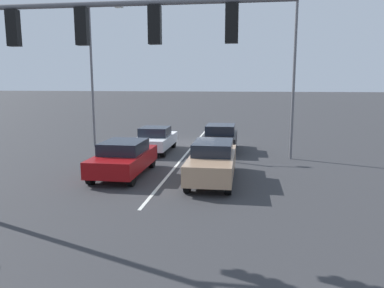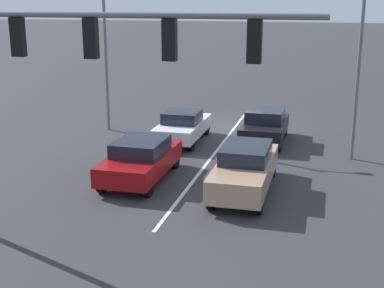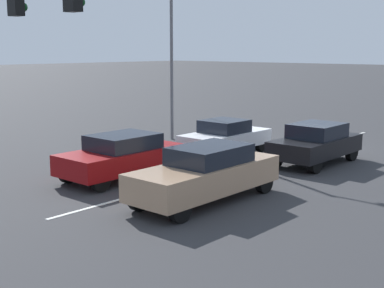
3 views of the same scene
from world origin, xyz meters
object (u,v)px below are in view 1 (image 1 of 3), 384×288
(car_black_leftlane_second, at_px, (220,137))
(car_maroon_midlane_front, at_px, (124,158))
(car_tan_leftlane_front, at_px, (213,161))
(street_lamp_right_shoulder, at_px, (95,66))
(traffic_signal_gantry, at_px, (62,49))
(street_lamp_left_shoulder, at_px, (290,63))
(car_white_midlane_second, at_px, (155,139))

(car_black_leftlane_second, bearing_deg, car_maroon_midlane_front, 59.66)
(car_tan_leftlane_front, relative_size, street_lamp_right_shoulder, 0.57)
(car_tan_leftlane_front, xyz_separation_m, traffic_signal_gantry, (3.61, 4.88, 3.95))
(street_lamp_right_shoulder, xyz_separation_m, street_lamp_left_shoulder, (-10.94, 2.14, -0.04))
(car_black_leftlane_second, relative_size, traffic_signal_gantry, 0.42)
(car_maroon_midlane_front, relative_size, traffic_signal_gantry, 0.45)
(street_lamp_right_shoulder, bearing_deg, car_maroon_midlane_front, 120.10)
(car_white_midlane_second, bearing_deg, street_lamp_left_shoulder, 172.56)
(car_black_leftlane_second, bearing_deg, traffic_signal_gantry, 72.90)
(street_lamp_right_shoulder, distance_m, street_lamp_left_shoulder, 11.15)
(traffic_signal_gantry, bearing_deg, car_black_leftlane_second, -107.10)
(car_tan_leftlane_front, height_order, car_black_leftlane_second, car_tan_leftlane_front)
(traffic_signal_gantry, height_order, street_lamp_right_shoulder, street_lamp_right_shoulder)
(street_lamp_right_shoulder, bearing_deg, car_black_leftlane_second, 176.78)
(car_black_leftlane_second, bearing_deg, car_tan_leftlane_front, 91.22)
(traffic_signal_gantry, distance_m, street_lamp_right_shoulder, 12.37)
(car_black_leftlane_second, bearing_deg, street_lamp_right_shoulder, -3.22)
(car_tan_leftlane_front, bearing_deg, street_lamp_right_shoulder, -42.09)
(car_tan_leftlane_front, relative_size, car_black_leftlane_second, 1.19)
(car_white_midlane_second, height_order, street_lamp_right_shoulder, street_lamp_right_shoulder)
(car_maroon_midlane_front, relative_size, car_white_midlane_second, 1.06)
(street_lamp_left_shoulder, bearing_deg, car_tan_leftlane_front, 54.43)
(car_maroon_midlane_front, distance_m, car_white_midlane_second, 5.38)
(car_white_midlane_second, distance_m, street_lamp_right_shoulder, 5.77)
(car_maroon_midlane_front, distance_m, car_black_leftlane_second, 7.16)
(car_maroon_midlane_front, xyz_separation_m, traffic_signal_gantry, (-0.14, 5.12, 3.99))
(car_tan_leftlane_front, height_order, street_lamp_left_shoulder, street_lamp_left_shoulder)
(car_black_leftlane_second, xyz_separation_m, street_lamp_right_shoulder, (7.44, -0.42, 4.04))
(car_tan_leftlane_front, distance_m, traffic_signal_gantry, 7.24)
(car_maroon_midlane_front, height_order, traffic_signal_gantry, traffic_signal_gantry)
(traffic_signal_gantry, bearing_deg, street_lamp_left_shoulder, -126.07)
(car_maroon_midlane_front, bearing_deg, car_tan_leftlane_front, 176.25)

